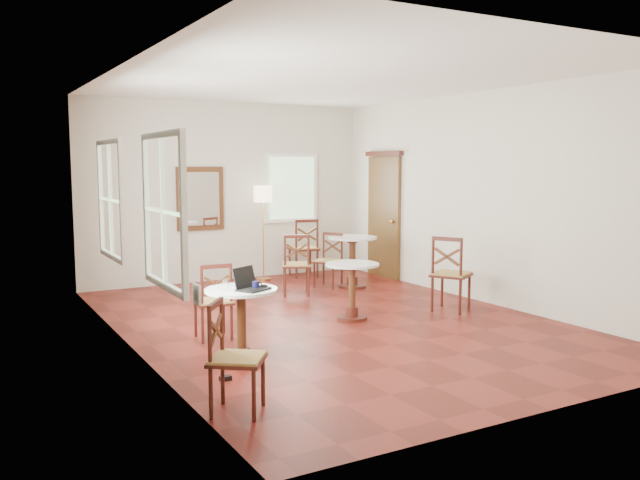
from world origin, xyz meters
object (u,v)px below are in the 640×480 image
at_px(cafe_table_mid, 352,285).
at_px(cafe_table_back, 352,256).
at_px(power_adapter, 225,378).
at_px(cafe_table_near, 241,317).
at_px(chair_near_b, 234,358).
at_px(chair_mid_b, 451,274).
at_px(mouse, 263,286).
at_px(chair_mid_a, 296,264).
at_px(chair_back_a, 304,248).
at_px(laptop, 250,284).
at_px(chair_back_b, 329,260).
at_px(water_glass, 225,284).
at_px(floor_lamp, 263,200).
at_px(navy_mug, 256,285).
at_px(chair_near_a, 214,301).

distance_m(cafe_table_mid, cafe_table_back, 2.19).
bearing_deg(cafe_table_mid, power_adapter, -147.28).
height_order(cafe_table_near, chair_near_b, chair_near_b).
relative_size(cafe_table_mid, cafe_table_back, 0.88).
distance_m(chair_mid_b, mouse, 3.30).
height_order(cafe_table_near, power_adapter, cafe_table_near).
bearing_deg(power_adapter, chair_mid_a, 53.36).
relative_size(chair_back_a, laptop, 2.66).
xyz_separation_m(chair_near_b, chair_back_b, (3.37, 4.31, -0.01)).
xyz_separation_m(mouse, water_glass, (-0.36, 0.10, 0.03)).
distance_m(laptop, power_adapter, 0.93).
distance_m(chair_mid_a, water_glass, 3.61).
distance_m(chair_mid_b, floor_lamp, 3.74).
xyz_separation_m(chair_back_a, chair_back_b, (-0.12, -1.07, -0.08)).
bearing_deg(chair_near_b, power_adapter, 20.66).
bearing_deg(cafe_table_mid, cafe_table_back, 57.73).
relative_size(chair_mid_a, power_adapter, 8.72).
distance_m(cafe_table_near, chair_back_b, 4.21).
bearing_deg(navy_mug, mouse, 23.43).
distance_m(cafe_table_mid, power_adapter, 2.76).
bearing_deg(cafe_table_back, floor_lamp, 125.31).
xyz_separation_m(floor_lamp, water_glass, (-2.34, -4.25, -0.55)).
relative_size(chair_back_b, power_adapter, 8.17).
bearing_deg(water_glass, chair_near_b, -108.32).
bearing_deg(chair_mid_b, floor_lamp, -11.66).
distance_m(chair_back_b, laptop, 4.27).
distance_m(cafe_table_mid, mouse, 2.13).
bearing_deg(chair_mid_b, cafe_table_near, 73.06).
bearing_deg(mouse, cafe_table_mid, 50.30).
height_order(cafe_table_near, cafe_table_back, cafe_table_back).
bearing_deg(mouse, chair_near_a, 113.04).
height_order(chair_near_a, chair_mid_a, chair_mid_a).
height_order(chair_near_b, navy_mug, chair_near_b).
bearing_deg(mouse, chair_mid_a, 74.36).
height_order(chair_near_a, power_adapter, chair_near_a).
xyz_separation_m(chair_near_b, chair_back_a, (3.49, 5.39, 0.06)).
distance_m(cafe_table_back, navy_mug, 4.30).
bearing_deg(chair_back_b, chair_back_a, 140.04).
bearing_deg(chair_near_a, chair_near_b, 79.18).
bearing_deg(cafe_table_back, cafe_table_near, -137.00).
bearing_deg(navy_mug, cafe_table_near, 128.97).
bearing_deg(power_adapter, floor_lamp, 61.67).
height_order(cafe_table_mid, chair_back_a, chair_back_a).
xyz_separation_m(chair_near_a, chair_mid_a, (1.98, 1.81, 0.03)).
relative_size(chair_back_a, floor_lamp, 0.64).
xyz_separation_m(chair_mid_b, mouse, (-3.16, -0.90, 0.27)).
relative_size(cafe_table_mid, water_glass, 6.81).
bearing_deg(cafe_table_back, chair_near_a, -147.99).
bearing_deg(navy_mug, cafe_table_back, 45.21).
height_order(chair_mid_a, mouse, chair_mid_a).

